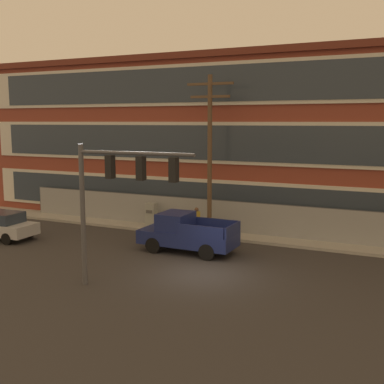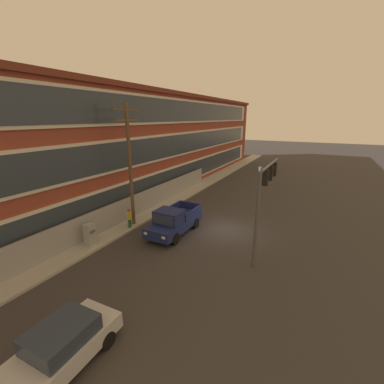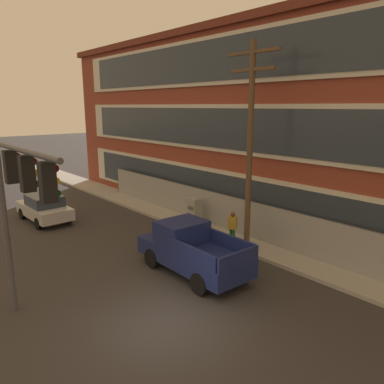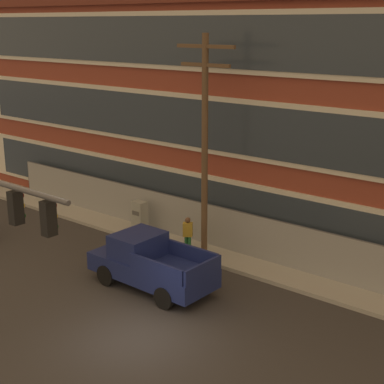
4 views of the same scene
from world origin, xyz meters
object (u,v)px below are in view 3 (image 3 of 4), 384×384
Objects in this scene: utility_pole_near_corner at (250,139)px; pedestrian_near_cabinet at (232,226)px; traffic_signal_mast at (16,194)px; pickup_truck_navy at (191,250)px; sedan_silver at (44,208)px; electrical_cabinet at (194,213)px.

utility_pole_near_corner is 4.20m from pedestrian_near_cabinet.
traffic_signal_mast is at bearing -88.70° from utility_pole_near_corner.
sedan_silver is at bearing -169.39° from pickup_truck_navy.
utility_pole_near_corner reaches higher than pickup_truck_navy.
utility_pole_near_corner is at bearing 91.30° from traffic_signal_mast.
traffic_signal_mast is 3.40× the size of pedestrian_near_cabinet.
pickup_truck_navy reaches higher than electrical_cabinet.
electrical_cabinet is at bearing 137.89° from pickup_truck_navy.
pedestrian_near_cabinet is (-0.91, 3.33, 0.03)m from pickup_truck_navy.
electrical_cabinet is at bearing 41.81° from sedan_silver.
pickup_truck_navy is (-0.03, 6.23, -3.24)m from traffic_signal_mast.
traffic_signal_mast is 11.99m from sedan_silver.
electrical_cabinet is at bearing 176.37° from utility_pole_near_corner.
pedestrian_near_cabinet is (-0.72, -0.21, -4.14)m from utility_pole_near_corner.
traffic_signal_mast reaches higher than sedan_silver.
utility_pole_near_corner reaches higher than pedestrian_near_cabinet.
sedan_silver is at bearing -138.19° from electrical_cabinet.
pickup_truck_navy is 3.45m from pedestrian_near_cabinet.
pedestrian_near_cabinet is at bearing -163.64° from utility_pole_near_corner.
pedestrian_near_cabinet is (-0.94, 9.56, -3.21)m from traffic_signal_mast.
electrical_cabinet is (-4.00, 0.25, -4.30)m from utility_pole_near_corner.
sedan_silver is 2.48× the size of pedestrian_near_cabinet.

